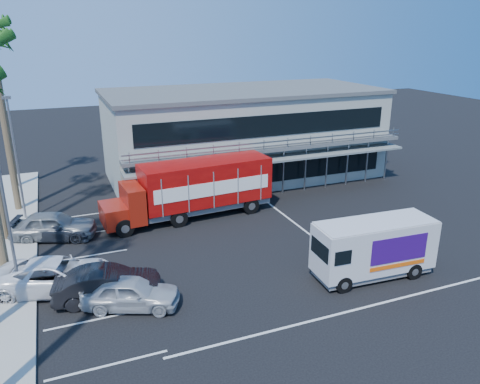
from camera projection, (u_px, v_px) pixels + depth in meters
name	position (u px, v px, depth m)	size (l,w,h in m)	color
ground	(296.00, 253.00, 26.30)	(120.00, 120.00, 0.00)	black
building	(244.00, 133.00, 39.24)	(22.40, 12.00, 7.30)	#989B8E
curb_strip	(8.00, 252.00, 26.20)	(3.00, 32.00, 0.16)	#A5A399
light_pole_near	(5.00, 206.00, 20.66)	(0.50, 0.25, 8.09)	gray
light_pole_far	(15.00, 154.00, 29.41)	(0.50, 0.25, 8.09)	gray
red_truck	(195.00, 187.00, 30.78)	(11.33, 3.44, 3.76)	maroon
white_van	(374.00, 248.00, 23.36)	(6.22, 2.43, 2.98)	silver
parked_car_a	(131.00, 293.00, 20.94)	(1.75, 4.35, 1.48)	#ABAEB2
parked_car_b	(108.00, 284.00, 21.52)	(1.68, 4.83, 1.59)	black
parked_car_c	(57.00, 275.00, 22.31)	(2.63, 5.71, 1.59)	white
parked_car_d	(54.00, 228.00, 27.89)	(1.91, 4.69, 1.36)	#2C313B
parked_car_e	(54.00, 225.00, 27.89)	(1.98, 4.91, 1.67)	gray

